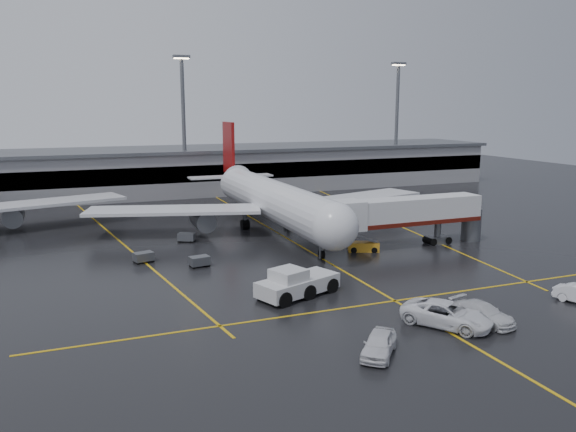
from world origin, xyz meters
name	(u,v)px	position (x,y,z in m)	size (l,w,h in m)	color
ground	(297,244)	(0.00, 0.00, 0.00)	(220.00, 220.00, 0.00)	black
apron_line_centre	(297,244)	(0.00, 0.00, 0.01)	(0.25, 90.00, 0.02)	gold
apron_line_stop	(395,301)	(0.00, -22.00, 0.01)	(60.00, 0.25, 0.02)	gold
apron_line_left	(119,240)	(-20.00, 10.00, 0.01)	(0.25, 70.00, 0.02)	gold
apron_line_right	(383,219)	(18.00, 10.00, 0.01)	(0.25, 70.00, 0.02)	gold
terminal	(205,169)	(0.00, 47.93, 4.32)	(122.00, 19.00, 8.60)	gray
light_mast_mid	(183,118)	(-5.00, 42.00, 14.47)	(3.00, 1.20, 25.45)	#595B60
light_mast_right	(397,116)	(40.00, 42.00, 14.47)	(3.00, 1.20, 25.45)	#595B60
main_airliner	(270,198)	(0.00, 9.70, 4.21)	(48.80, 45.60, 14.10)	silver
jet_bridge	(409,214)	(11.87, -6.00, 3.93)	(19.90, 3.40, 6.05)	silver
pushback_tractor	(296,284)	(-7.45, -17.68, 1.09)	(8.24, 5.56, 2.73)	silver
belt_loader	(363,247)	(5.83, -5.92, 0.55)	(3.82, 2.68, 2.23)	orange
service_van_a	(447,314)	(0.56, -28.35, 0.94)	(3.13, 6.78, 1.89)	white
service_van_b	(483,313)	(3.63, -28.75, 0.77)	(2.15, 5.28, 1.53)	silver
service_van_d	(379,344)	(-6.86, -30.91, 0.80)	(1.88, 4.67, 1.59)	silver
baggage_cart_a	(199,261)	(-13.26, -5.32, 0.63)	(2.18, 1.59, 1.12)	#595B60
baggage_cart_b	(143,257)	(-18.47, -1.47, 0.63)	(2.26, 1.75, 1.12)	#595B60
baggage_cart_c	(186,237)	(-12.26, 6.22, 0.63)	(2.37, 2.04, 1.12)	#595B60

